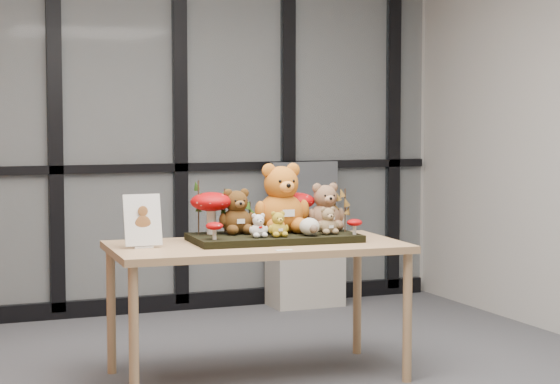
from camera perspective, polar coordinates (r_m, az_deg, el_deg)
name	(u,v)px	position (r m, az deg, el deg)	size (l,w,h in m)	color
room_shell	(235,63)	(4.92, -2.52, 7.25)	(5.00, 5.00, 5.00)	#B3B0A9
glass_partition	(119,117)	(7.29, -9.05, 4.20)	(4.90, 0.06, 2.78)	#2D383F
display_table	(257,255)	(5.49, -1.32, -3.59)	(1.62, 0.88, 0.74)	#A77F5A
diorama_tray	(274,238)	(5.57, -0.34, -2.59)	(0.91, 0.45, 0.04)	black
bear_pooh_yellow	(281,194)	(5.64, 0.05, -0.13)	(0.32, 0.29, 0.42)	#C4681B
bear_brown_medium	(236,209)	(5.58, -2.47, -0.96)	(0.21, 0.19, 0.27)	#4C2E10
bear_tan_back	(325,204)	(5.75, 2.55, -0.69)	(0.23, 0.20, 0.30)	brown
bear_small_yellow	(278,223)	(5.44, -0.11, -1.74)	(0.12, 0.11, 0.15)	#B09020
bear_white_bow	(258,224)	(5.42, -1.23, -1.82)	(0.11, 0.10, 0.14)	silver
bear_beige_small	(328,219)	(5.56, 2.72, -1.54)	(0.13, 0.11, 0.17)	olive
plush_cream_hedgehog	(309,226)	(5.49, 1.67, -1.92)	(0.08, 0.07, 0.11)	beige
mushroom_back_left	(211,211)	(5.57, -3.89, -1.07)	(0.23, 0.23, 0.26)	#960406
mushroom_back_right	(296,209)	(5.77, 0.92, -0.98)	(0.21, 0.21, 0.24)	#960406
mushroom_front_left	(214,230)	(5.33, -3.71, -2.14)	(0.09, 0.09, 0.10)	#960406
mushroom_front_right	(355,226)	(5.56, 4.21, -1.92)	(0.08, 0.08, 0.09)	#960406
sprig_green_far_left	(199,207)	(5.56, -4.61, -0.87)	(0.05, 0.05, 0.30)	#11370C
sprig_green_mid_left	(225,210)	(5.65, -3.12, -1.04)	(0.05, 0.05, 0.25)	#11370C
sprig_dry_far_right	(335,206)	(5.78, 3.12, -0.78)	(0.05, 0.05, 0.27)	brown
sprig_dry_mid_right	(345,210)	(5.68, 3.68, -1.03)	(0.05, 0.05, 0.24)	brown
sprig_green_centre	(250,216)	(5.70, -1.70, -1.38)	(0.05, 0.05, 0.17)	#11370C
sign_holder	(143,223)	(5.34, -7.73, -1.74)	(0.20, 0.06, 0.28)	silver
label_card	(284,250)	(5.20, 0.23, -3.29)	(0.09, 0.03, 0.00)	white
cabinet	(305,259)	(7.61, 1.43, -3.78)	(0.53, 0.31, 0.71)	#A7A195
monitor	(304,187)	(7.56, 1.38, 0.29)	(0.53, 0.05, 0.37)	#4D5055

